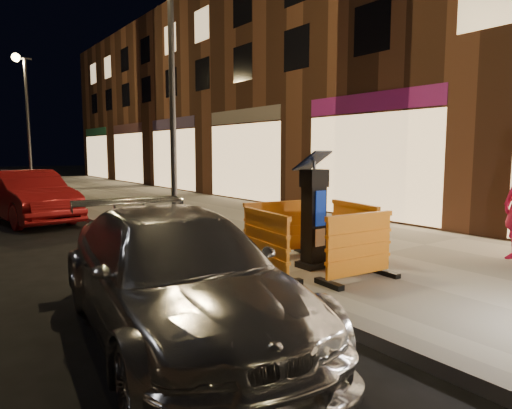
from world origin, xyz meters
TOP-DOWN VIEW (x-y plane):
  - ground_plane at (0.00, 0.00)m, footprint 120.00×120.00m
  - sidewalk at (3.00, 0.00)m, footprint 6.00×60.00m
  - kerb at (0.00, 0.00)m, footprint 0.30×60.00m
  - parking_kiosk at (1.22, 0.02)m, footprint 0.63×0.63m
  - barrier_front at (1.22, -0.93)m, footprint 1.29×0.60m
  - barrier_back at (1.22, 0.97)m, footprint 1.33×0.77m
  - barrier_kerbside at (0.27, 0.02)m, footprint 0.67×1.31m
  - barrier_bldgside at (2.17, 0.02)m, footprint 0.75×1.33m
  - car_silver at (-1.60, -0.84)m, footprint 2.50×4.88m
  - car_red at (-1.43, 8.87)m, footprint 2.13×4.60m
  - street_lamp_mid at (0.25, 3.00)m, footprint 0.12×0.12m
  - street_lamp_far at (0.25, 18.00)m, footprint 0.12×0.12m

SIDE VIEW (x-z plane):
  - ground_plane at x=0.00m, z-range 0.00..0.00m
  - car_silver at x=-1.60m, z-range -0.68..0.68m
  - car_red at x=-1.43m, z-range -0.73..0.73m
  - sidewalk at x=3.00m, z-range 0.00..0.15m
  - kerb at x=0.00m, z-range 0.00..0.15m
  - barrier_front at x=1.22m, z-range 0.15..1.13m
  - barrier_back at x=1.22m, z-range 0.15..1.13m
  - barrier_kerbside at x=0.27m, z-range 0.15..1.13m
  - barrier_bldgside at x=2.17m, z-range 0.15..1.13m
  - parking_kiosk at x=1.22m, z-range 0.15..1.90m
  - street_lamp_mid at x=0.25m, z-range 0.15..6.15m
  - street_lamp_far at x=0.25m, z-range 0.15..6.15m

